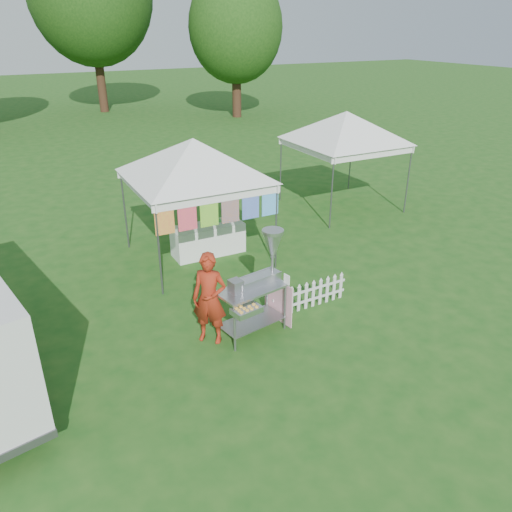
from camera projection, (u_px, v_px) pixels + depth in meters
ground at (265, 323)px, 9.85m from camera, size 120.00×120.00×0.00m
canopy_main at (193, 139)px, 11.40m from camera, size 4.24×4.24×3.45m
canopy_right at (347, 111)px, 14.92m from camera, size 4.24×4.24×3.45m
tree_right at (236, 27)px, 29.53m from camera, size 5.60×5.60×8.42m
donut_cart at (261, 276)px, 9.17m from camera, size 1.44×1.19×1.98m
vendor at (209, 299)px, 8.97m from camera, size 0.76×0.74×1.76m
picket_fence at (310, 295)px, 10.28m from camera, size 1.80×0.09×0.56m
display_table at (208, 239)px, 12.69m from camera, size 1.80×0.70×0.78m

